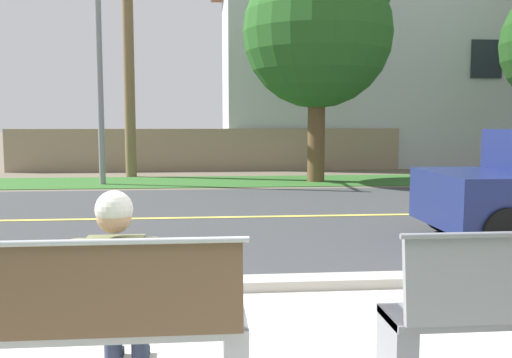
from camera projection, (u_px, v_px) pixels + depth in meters
name	position (u px, v px, depth m)	size (l,w,h in m)	color
ground_plane	(241.00, 205.00, 11.18)	(140.00, 140.00, 0.00)	#665B4C
curb_edge	(276.00, 283.00, 5.57)	(44.00, 0.30, 0.11)	#ADA89E
street_asphalt	(246.00, 217.00, 9.69)	(52.00, 8.00, 0.01)	#383A3D
road_centre_line	(246.00, 217.00, 9.69)	(48.00, 0.14, 0.01)	#E0CC4C
far_verge_grass	(231.00, 181.00, 15.37)	(48.00, 2.80, 0.02)	#2D6026
bench_left	(97.00, 327.00, 3.31)	(1.77, 0.48, 1.01)	#9EA0A8
seated_person_olive	(118.00, 281.00, 3.46)	(0.52, 0.68, 1.25)	#333D56
streetlamp	(100.00, 33.00, 14.48)	(0.24, 2.10, 6.83)	gray
shade_tree_far_left	(323.00, 21.00, 14.86)	(3.99, 3.99, 6.58)	brown
garden_wall	(207.00, 150.00, 18.73)	(13.00, 0.36, 1.40)	gray
house_across_street	(379.00, 67.00, 22.19)	(13.18, 6.91, 7.44)	#B7BCC1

